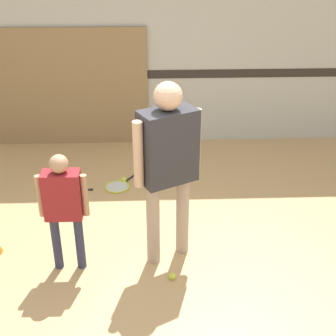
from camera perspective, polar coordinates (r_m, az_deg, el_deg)
The scene contains 9 objects.
ground_plane at distance 4.51m, azimuth -2.11°, elevation -12.45°, with size 16.00×16.00×0.00m, color tan.
wall_back at distance 6.66m, azimuth -2.53°, elevation 16.14°, with size 16.00×0.07×3.20m.
wall_panel at distance 6.89m, azimuth -12.21°, elevation 9.49°, with size 2.29×0.05×1.69m.
person_instructor at distance 4.12m, azimuth 0.00°, elevation 1.49°, with size 0.60×0.47×1.76m.
person_student_left at distance 4.24m, azimuth -12.66°, elevation -3.94°, with size 0.45×0.18×1.18m.
racket_spare_on_floor at distance 5.86m, azimuth -6.13°, elevation -2.21°, with size 0.44×0.52×0.03m.
racket_second_spare at distance 5.85m, azimuth -12.51°, elevation -2.79°, with size 0.53×0.35×0.03m.
tennis_ball_near_instructor at distance 4.40m, azimuth 0.50°, elevation -13.04°, with size 0.07×0.07×0.07m, color #CCE038.
tennis_ball_by_spare_racket at distance 5.96m, azimuth -5.40°, elevation -1.40°, with size 0.07×0.07×0.07m, color #CCE038.
Camera 1 is at (0.03, -3.47, 2.88)m, focal length 50.00 mm.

